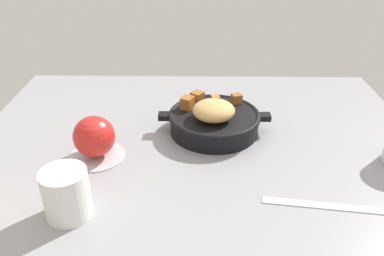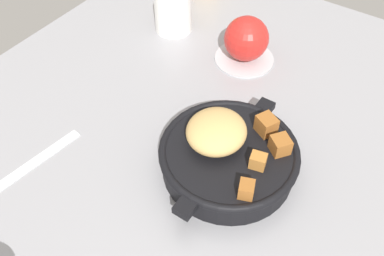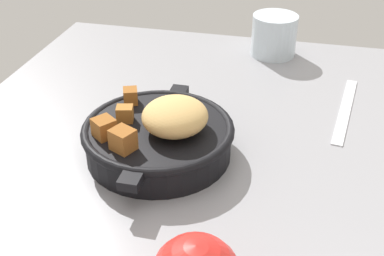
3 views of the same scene
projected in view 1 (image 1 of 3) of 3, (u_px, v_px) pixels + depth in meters
ground_plane at (198, 158)px, 79.14cm from camera, size 94.47×80.71×2.40cm
cast_iron_skillet at (215, 119)px, 84.27cm from camera, size 24.06×19.82×8.35cm
saucer_plate at (98, 155)px, 77.13cm from camera, size 10.98×10.98×0.60cm
red_apple at (95, 137)px, 74.99cm from camera, size 8.05×8.05×8.05cm
butter_knife at (327, 205)px, 64.42cm from camera, size 20.71×4.38×0.36cm
white_creamer_pitcher at (68, 194)px, 60.86cm from camera, size 7.30×7.30×8.23cm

